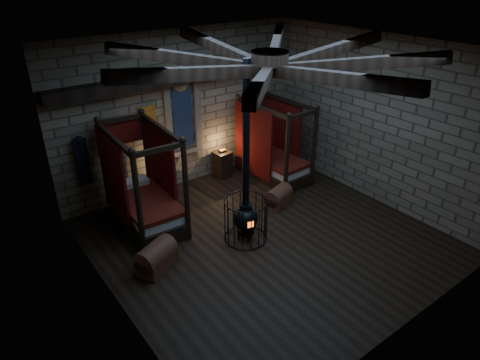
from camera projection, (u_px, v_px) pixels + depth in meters
room at (266, 73)px, 8.15m from camera, size 7.02×7.02×4.29m
bed_left at (144, 201)px, 10.11m from camera, size 1.33×2.35×2.38m
bed_right at (272, 159)px, 12.33m from camera, size 1.19×2.17×2.23m
trunk_left at (156, 257)px, 8.72m from camera, size 0.97×0.82×0.61m
trunk_right at (278, 197)px, 11.00m from camera, size 0.81×0.64×0.52m
nightstand_left at (167, 184)px, 11.32m from camera, size 0.49×0.47×0.90m
nightstand_right at (223, 164)px, 12.40m from camera, size 0.52×0.50×0.84m
stove at (246, 216)px, 9.48m from camera, size 0.98×0.98×4.05m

